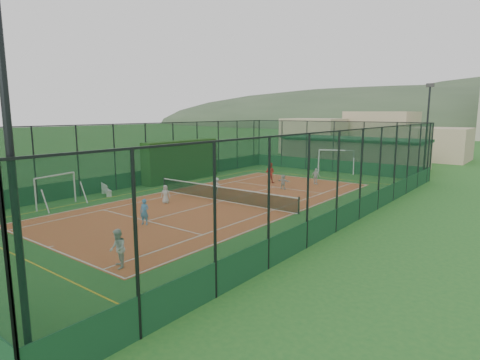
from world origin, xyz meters
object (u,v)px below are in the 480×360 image
(white_bench, at_px, (106,189))
(child_near_right, at_px, (118,249))
(floodlight_ne, at_px, (427,133))
(futsal_goal_far, at_px, (336,161))
(child_far_left, at_px, (217,186))
(clubhouse, at_px, (353,152))
(child_far_back, at_px, (283,182))
(floodlight_se, at_px, (15,200))
(coach, at_px, (270,173))
(futsal_goal_near, at_px, (56,191))
(child_near_left, at_px, (166,194))
(child_near_mid, at_px, (144,212))
(child_far_right, at_px, (316,176))

(white_bench, distance_m, child_near_right, 14.49)
(floodlight_ne, bearing_deg, futsal_goal_far, 179.33)
(floodlight_ne, xyz_separation_m, child_far_left, (-10.51, -15.02, -3.53))
(clubhouse, bearing_deg, child_far_back, -86.48)
(child_far_left, bearing_deg, floodlight_se, 102.55)
(floodlight_se, relative_size, coach, 4.86)
(futsal_goal_near, relative_size, child_near_left, 2.56)
(white_bench, bearing_deg, futsal_goal_far, 87.51)
(child_near_mid, height_order, child_far_back, child_near_mid)
(floodlight_se, xyz_separation_m, child_far_left, (-10.51, 18.18, -3.53))
(floodlight_ne, distance_m, child_far_left, 18.67)
(white_bench, relative_size, futsal_goal_near, 0.51)
(child_far_left, relative_size, child_far_right, 0.88)
(white_bench, xyz_separation_m, child_near_mid, (8.24, -3.24, 0.26))
(floodlight_se, relative_size, child_far_left, 7.01)
(child_far_back, bearing_deg, white_bench, 47.80)
(coach, bearing_deg, child_near_mid, 80.77)
(futsal_goal_near, height_order, child_near_mid, futsal_goal_near)
(futsal_goal_near, bearing_deg, child_far_back, -44.36)
(floodlight_se, bearing_deg, child_far_left, 120.03)
(child_near_left, relative_size, child_far_right, 0.89)
(futsal_goal_far, height_order, child_far_back, futsal_goal_far)
(child_near_mid, bearing_deg, clubhouse, 67.77)
(floodlight_ne, relative_size, child_far_left, 7.01)
(futsal_goal_far, bearing_deg, coach, -126.35)
(clubhouse, bearing_deg, child_near_right, -82.43)
(floodlight_se, bearing_deg, child_near_right, 128.69)
(clubhouse, height_order, futsal_goal_far, clubhouse)
(floodlight_se, xyz_separation_m, coach, (-10.03, 24.44, -3.27))
(coach, bearing_deg, child_far_back, 127.06)
(child_far_left, bearing_deg, child_far_back, -140.34)
(futsal_goal_far, xyz_separation_m, child_far_back, (0.51, -10.64, -0.52))
(futsal_goal_far, distance_m, coach, 9.06)
(child_far_right, bearing_deg, floodlight_ne, -130.17)
(child_near_left, bearing_deg, floodlight_ne, 15.42)
(floodlight_ne, bearing_deg, child_far_right, -132.65)
(floodlight_se, distance_m, child_near_mid, 13.13)
(child_near_right, height_order, child_far_left, child_near_right)
(child_far_left, bearing_deg, white_bench, 24.22)
(child_near_right, relative_size, child_far_right, 1.13)
(floodlight_se, relative_size, child_near_left, 6.89)
(clubhouse, height_order, white_bench, clubhouse)
(floodlight_ne, bearing_deg, clubhouse, 147.88)
(futsal_goal_far, height_order, child_far_right, futsal_goal_far)
(child_near_right, distance_m, child_far_back, 17.80)
(child_near_left, relative_size, child_far_left, 1.02)
(child_near_right, bearing_deg, child_near_left, 159.19)
(floodlight_ne, relative_size, child_near_right, 5.45)
(floodlight_ne, xyz_separation_m, futsal_goal_near, (-15.88, -24.20, -3.14))
(child_far_back, bearing_deg, child_far_left, 57.02)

